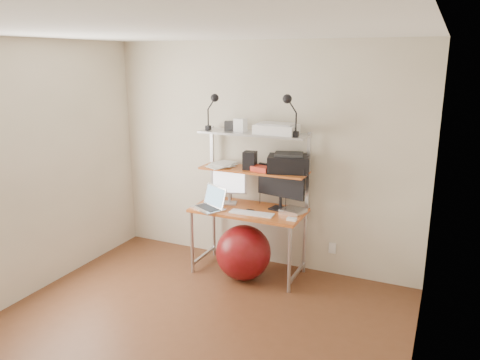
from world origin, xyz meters
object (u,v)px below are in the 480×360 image
object	(u,v)px
laptop	(211,204)
monitor_black	(281,184)
printer	(289,163)
exercise_ball	(243,252)
monitor_silver	(229,183)

from	to	relation	value
laptop	monitor_black	bearing A→B (deg)	50.16
printer	exercise_ball	xyz separation A→B (m)	(-0.38, -0.31, -0.95)
monitor_silver	printer	bearing A→B (deg)	-11.67
monitor_silver	printer	distance (m)	0.72
monitor_silver	laptop	bearing A→B (deg)	-129.04
printer	exercise_ball	size ratio (longest dim) A/B	0.83
laptop	printer	bearing A→B (deg)	49.97
laptop	exercise_ball	bearing A→B (deg)	26.95
monitor_silver	monitor_black	distance (m)	0.59
monitor_silver	laptop	xyz separation A→B (m)	(-0.10, -0.24, -0.18)
monitor_black	laptop	distance (m)	0.78
monitor_silver	monitor_black	bearing A→B (deg)	-13.55
laptop	exercise_ball	world-z (taller)	laptop
monitor_silver	monitor_black	world-z (taller)	monitor_black
monitor_silver	exercise_ball	distance (m)	0.77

